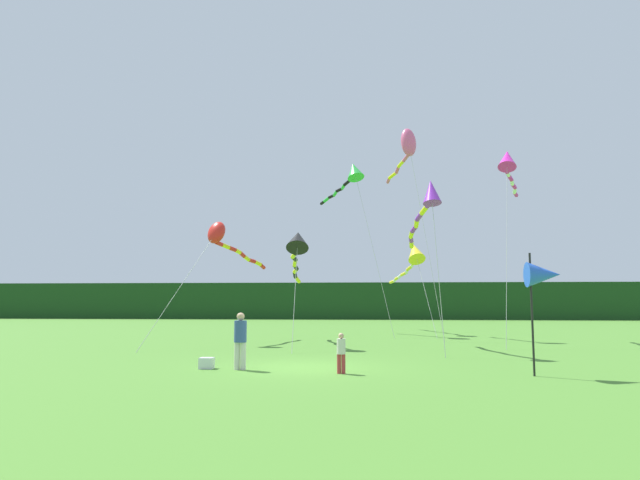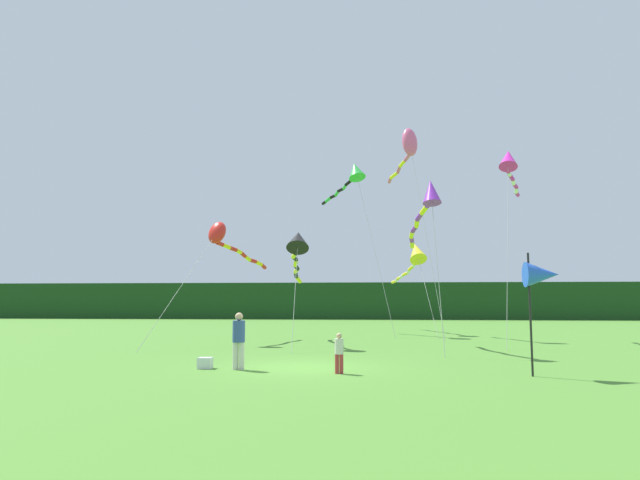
% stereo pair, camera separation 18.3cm
% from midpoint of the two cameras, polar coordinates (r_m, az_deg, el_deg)
% --- Properties ---
extents(ground_plane, '(120.00, 120.00, 0.00)m').
position_cam_midpoint_polar(ground_plane, '(17.63, -2.00, -12.80)').
color(ground_plane, '#4C842D').
extents(distant_treeline, '(108.00, 3.41, 3.96)m').
position_cam_midpoint_polar(distant_treeline, '(62.43, 2.97, -6.20)').
color(distant_treeline, '#193D19').
rests_on(distant_treeline, ground).
extents(person_adult, '(0.37, 0.37, 1.68)m').
position_cam_midpoint_polar(person_adult, '(17.09, -8.41, -9.80)').
color(person_adult, silver).
rests_on(person_adult, ground).
extents(person_child, '(0.25, 0.25, 1.13)m').
position_cam_midpoint_polar(person_child, '(16.07, 1.83, -11.20)').
color(person_child, '#B23338').
rests_on(person_child, ground).
extents(cooler_box, '(0.41, 0.37, 0.33)m').
position_cam_midpoint_polar(cooler_box, '(17.61, -11.74, -12.15)').
color(cooler_box, silver).
rests_on(cooler_box, ground).
extents(banner_flag_pole, '(0.90, 0.70, 3.35)m').
position_cam_midpoint_polar(banner_flag_pole, '(16.61, 21.44, -3.39)').
color(banner_flag_pole, black).
rests_on(banner_flag_pole, ground).
extents(kite_purple, '(1.07, 6.75, 6.91)m').
position_cam_midpoint_polar(kite_purple, '(23.35, 10.59, 3.79)').
color(kite_purple, '#B2B2B2').
rests_on(kite_purple, ground).
extents(kite_black, '(1.38, 8.85, 5.42)m').
position_cam_midpoint_polar(kite_black, '(25.79, -2.53, -0.56)').
color(kite_black, '#B2B2B2').
rests_on(kite_black, ground).
extents(kite_rainbow, '(2.51, 7.57, 12.07)m').
position_cam_midpoint_polar(kite_rainbow, '(33.50, 8.67, 9.37)').
color(kite_rainbow, '#B2B2B2').
rests_on(kite_rainbow, ground).
extents(kite_magenta, '(2.78, 7.77, 9.82)m').
position_cam_midpoint_polar(kite_magenta, '(30.31, 18.38, 7.45)').
color(kite_magenta, '#B2B2B2').
rests_on(kite_magenta, ground).
extents(kite_green, '(4.69, 7.37, 10.84)m').
position_cam_midpoint_polar(kite_green, '(35.65, 3.12, 6.75)').
color(kite_green, '#B2B2B2').
rests_on(kite_green, ground).
extents(kite_yellow, '(2.18, 10.24, 5.90)m').
position_cam_midpoint_polar(kite_yellow, '(35.71, 9.30, -1.53)').
color(kite_yellow, '#B2B2B2').
rests_on(kite_yellow, ground).
extents(kite_red, '(3.52, 8.92, 6.00)m').
position_cam_midpoint_polar(kite_red, '(28.02, -10.10, 0.23)').
color(kite_red, '#B2B2B2').
rests_on(kite_red, ground).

